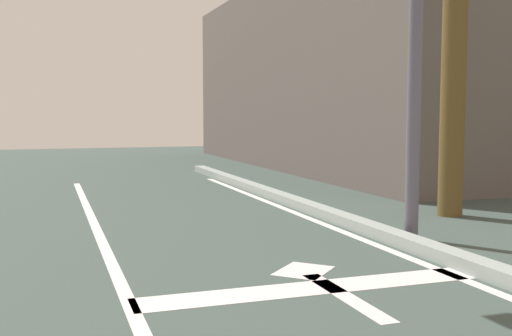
{
  "coord_description": "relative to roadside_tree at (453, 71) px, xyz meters",
  "views": [
    {
      "loc": [
        -0.14,
        2.54,
        1.48
      ],
      "look_at": [
        1.53,
        7.41,
        1.02
      ],
      "focal_mm": 42.83,
      "sensor_mm": 36.0,
      "label": 1
    }
  ],
  "objects": [
    {
      "name": "stop_bar",
      "position": [
        -3.42,
        -2.77,
        -2.09
      ],
      "size": [
        3.07,
        0.4,
        0.01
      ],
      "primitive_type": "cube",
      "color": "silver",
      "rests_on": "ground"
    },
    {
      "name": "lane_arrow_stem",
      "position": [
        -3.27,
        -3.06,
        -2.09
      ],
      "size": [
        0.16,
        1.4,
        0.01
      ],
      "primitive_type": "cube",
      "color": "silver",
      "rests_on": "ground"
    },
    {
      "name": "lane_arrow_head",
      "position": [
        -3.27,
        -2.21,
        -2.09
      ],
      "size": [
        0.71,
        0.71,
        0.01
      ],
      "primitive_type": "cube",
      "rotation": [
        0.0,
        0.0,
        0.79
      ],
      "color": "silver",
      "rests_on": "ground"
    },
    {
      "name": "roadside_tree",
      "position": [
        0.0,
        0.0,
        0.0
      ],
      "size": [
        0.99,
        0.93,
        4.69
      ],
      "color": "brown",
      "rests_on": "ground"
    },
    {
      "name": "building_block",
      "position": [
        6.64,
        8.21,
        0.47
      ],
      "size": [
        13.05,
        13.94,
        5.11
      ],
      "primitive_type": "cube",
      "color": "#625954",
      "rests_on": "ground"
    }
  ]
}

